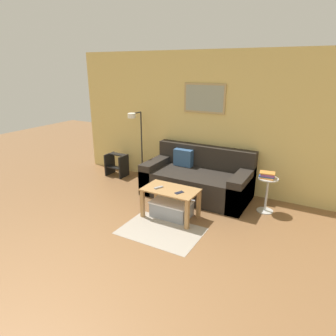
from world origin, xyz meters
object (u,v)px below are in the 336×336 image
storage_bin (172,208)px  cell_phone (179,193)px  side_table (267,192)px  step_stool (117,164)px  coffee_table (171,195)px  remote_control (159,187)px  couch (197,180)px  floor_lamp (137,136)px  book_stack (267,175)px

storage_bin → cell_phone: 0.41m
side_table → step_stool: 3.21m
coffee_table → remote_control: (-0.18, -0.05, 0.12)m
storage_bin → couch: bearing=89.1°
remote_control → side_table: bearing=60.2°
couch → remote_control: size_ratio=12.64×
floor_lamp → step_stool: 0.89m
side_table → remote_control: 1.76m
couch → side_table: couch is taller
step_stool → book_stack: bearing=-3.2°
storage_bin → book_stack: bearing=35.2°
side_table → remote_control: (-1.45, -0.99, 0.14)m
storage_bin → step_stool: size_ratio=1.31×
coffee_table → side_table: side_table is taller
side_table → step_stool: bearing=177.0°
storage_bin → book_stack: size_ratio=2.44×
coffee_table → remote_control: 0.22m
couch → remote_control: couch is taller
couch → book_stack: bearing=-3.5°
remote_control → cell_phone: size_ratio=1.07×
step_stool → couch: bearing=-3.0°
coffee_table → step_stool: 2.23m
side_table → book_stack: bearing=-150.7°
couch → step_stool: (-1.95, 0.10, -0.04)m
remote_control → cell_phone: 0.36m
book_stack → cell_phone: size_ratio=1.81×
side_table → cell_phone: (-1.09, -0.99, 0.13)m
book_stack → floor_lamp: bearing=176.4°
book_stack → side_table: bearing=29.3°
coffee_table → cell_phone: bearing=-19.0°
book_stack → storage_bin: bearing=-144.8°
couch → coffee_table: (-0.01, -0.99, 0.07)m
cell_phone → remote_control: bearing=-156.3°
coffee_table → remote_control: bearing=-163.1°
storage_bin → floor_lamp: bearing=142.6°
floor_lamp → cell_phone: 1.98m
floor_lamp → cell_phone: bearing=-36.6°
book_stack → coffee_table: bearing=-143.6°
floor_lamp → book_stack: bearing=-3.6°
remote_control → couch: bearing=105.4°
side_table → book_stack: book_stack is taller
floor_lamp → book_stack: floor_lamp is taller
storage_bin → floor_lamp: size_ratio=0.44×
coffee_table → cell_phone: cell_phone is taller
coffee_table → floor_lamp: 1.84m
step_stool → storage_bin: bearing=-28.7°
floor_lamp → step_stool: floor_lamp is taller
storage_bin → floor_lamp: 1.90m
floor_lamp → book_stack: 2.64m
couch → book_stack: couch is taller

